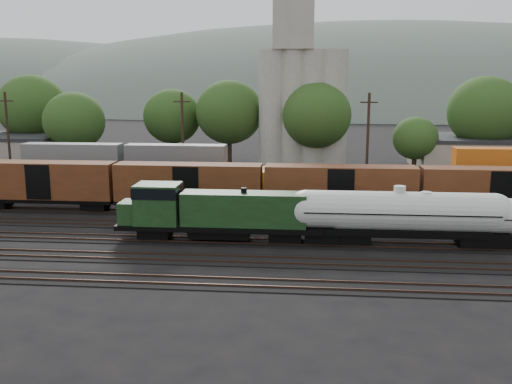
# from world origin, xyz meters

# --- Properties ---
(ground) EXTENTS (600.00, 600.00, 0.00)m
(ground) POSITION_xyz_m (0.00, 0.00, 0.00)
(ground) COLOR black
(tracks) EXTENTS (180.00, 33.20, 0.20)m
(tracks) POSITION_xyz_m (0.00, 0.00, 0.05)
(tracks) COLOR black
(tracks) RESTS_ON ground
(green_locomotive) EXTENTS (17.55, 3.10, 4.64)m
(green_locomotive) POSITION_xyz_m (-3.91, -5.00, 2.64)
(green_locomotive) COLOR black
(green_locomotive) RESTS_ON ground
(tank_car_a) EXTENTS (18.36, 3.29, 4.81)m
(tank_car_a) POSITION_xyz_m (11.98, -5.00, 2.85)
(tank_car_a) COLOR silver
(tank_car_a) RESTS_ON ground
(tank_car_b) EXTENTS (16.68, 2.99, 4.37)m
(tank_car_b) POSITION_xyz_m (14.12, -5.00, 2.60)
(tank_car_b) COLOR silver
(tank_car_b) RESTS_ON ground
(orange_locomotive) EXTENTS (16.09, 2.68, 4.02)m
(orange_locomotive) POSITION_xyz_m (-2.16, 10.00, 2.31)
(orange_locomotive) COLOR black
(orange_locomotive) RESTS_ON ground
(boxcar_string) EXTENTS (122.80, 2.90, 4.20)m
(boxcar_string) POSITION_xyz_m (-15.39, 5.00, 3.12)
(boxcar_string) COLOR black
(boxcar_string) RESTS_ON ground
(container_wall) EXTENTS (161.31, 2.60, 5.80)m
(container_wall) POSITION_xyz_m (-5.35, 15.00, 2.58)
(container_wall) COLOR black
(container_wall) RESTS_ON ground
(grain_silo) EXTENTS (13.40, 5.00, 29.00)m
(grain_silo) POSITION_xyz_m (3.28, 36.00, 11.26)
(grain_silo) COLOR #A4A297
(grain_silo) RESTS_ON ground
(industrial_sheds) EXTENTS (119.38, 17.26, 5.10)m
(industrial_sheds) POSITION_xyz_m (6.63, 35.25, 2.56)
(industrial_sheds) COLOR #9E937F
(industrial_sheds) RESTS_ON ground
(tree_band) EXTENTS (165.29, 21.15, 14.44)m
(tree_band) POSITION_xyz_m (-9.75, 36.57, 8.01)
(tree_band) COLOR black
(tree_band) RESTS_ON ground
(utility_poles) EXTENTS (122.20, 0.36, 12.00)m
(utility_poles) POSITION_xyz_m (0.00, 22.00, 6.21)
(utility_poles) COLOR black
(utility_poles) RESTS_ON ground
(distant_hills) EXTENTS (860.00, 286.00, 130.00)m
(distant_hills) POSITION_xyz_m (23.92, 260.00, -20.56)
(distant_hills) COLOR #59665B
(distant_hills) RESTS_ON ground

